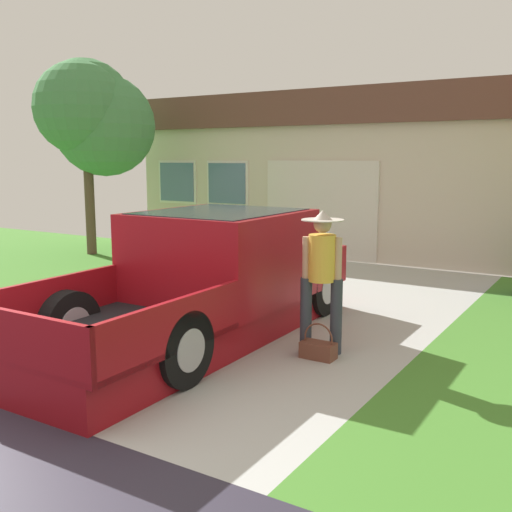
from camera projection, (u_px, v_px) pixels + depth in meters
pickup_truck at (214, 279)px, 7.82m from camera, size 2.09×5.24×1.60m
person_with_hat at (322, 270)px, 6.94m from camera, size 0.49×0.49×1.70m
handbag at (318, 349)px, 6.87m from camera, size 0.40×0.22×0.42m
house_with_garage at (369, 171)px, 16.27m from camera, size 10.77×6.75×3.82m
neighbor_tree at (91, 115)px, 13.92m from camera, size 2.72×2.82×4.59m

